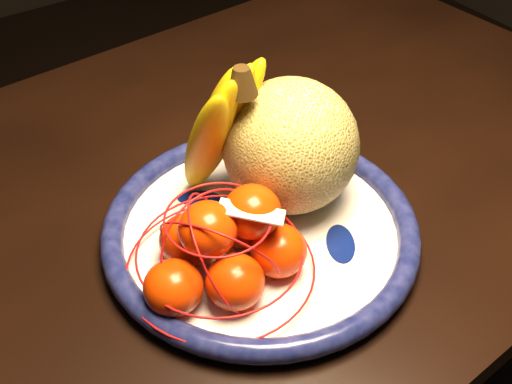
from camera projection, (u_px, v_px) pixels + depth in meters
dining_table at (217, 220)px, 0.94m from camera, size 1.44×0.93×0.70m
fruit_bowl at (261, 229)px, 0.79m from camera, size 0.39×0.39×0.03m
cantaloupe at (291, 146)px, 0.78m from camera, size 0.17×0.17×0.17m
banana_bunch at (214, 127)px, 0.77m from camera, size 0.13×0.14×0.22m
mandarin_bag at (225, 247)px, 0.71m from camera, size 0.27×0.27×0.14m
price_tag at (251, 212)px, 0.68m from camera, size 0.07×0.07×0.01m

